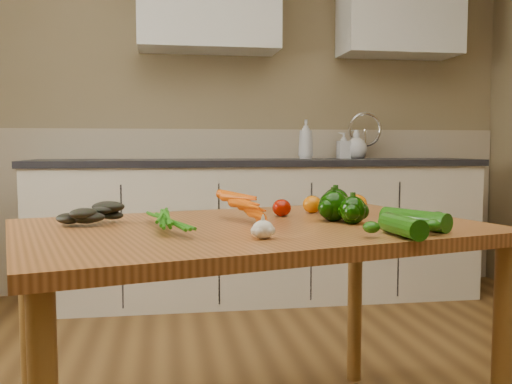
{
  "coord_description": "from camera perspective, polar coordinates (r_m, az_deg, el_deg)",
  "views": [
    {
      "loc": [
        -0.39,
        -1.43,
        0.98
      ],
      "look_at": [
        -0.08,
        0.53,
        0.82
      ],
      "focal_mm": 40.0,
      "sensor_mm": 36.0,
      "label": 1
    }
  ],
  "objects": [
    {
      "name": "zucchini_a",
      "position": [
        1.71,
        15.57,
        -2.66
      ],
      "size": [
        0.15,
        0.22,
        0.06
      ],
      "primitive_type": "cylinder",
      "rotation": [
        1.57,
        0.0,
        0.48
      ],
      "color": "#124807",
      "rests_on": "table"
    },
    {
      "name": "tomato_b",
      "position": [
        2.05,
        5.65,
        -1.25
      ],
      "size": [
        0.07,
        0.07,
        0.06
      ],
      "primitive_type": "ellipsoid",
      "color": "#D16405",
      "rests_on": "table"
    },
    {
      "name": "tomato_c",
      "position": [
        2.04,
        10.01,
        -1.21
      ],
      "size": [
        0.08,
        0.08,
        0.07
      ],
      "primitive_type": "ellipsoid",
      "color": "#D16405",
      "rests_on": "table"
    },
    {
      "name": "pepper_c",
      "position": [
        1.79,
        9.65,
        -1.8
      ],
      "size": [
        0.08,
        0.08,
        0.08
      ],
      "primitive_type": "sphere",
      "color": "black",
      "rests_on": "table"
    },
    {
      "name": "soap_bottle_b",
      "position": [
        3.93,
        8.76,
        4.63
      ],
      "size": [
        0.08,
        0.08,
        0.18
      ],
      "primitive_type": "imported",
      "rotation": [
        0.0,
        0.0,
        4.73
      ],
      "color": "silver",
      "rests_on": "counter_run"
    },
    {
      "name": "garlic_bulb",
      "position": [
        1.48,
        0.7,
        -3.77
      ],
      "size": [
        0.06,
        0.06,
        0.05
      ],
      "primitive_type": "ellipsoid",
      "color": "silver",
      "rests_on": "table"
    },
    {
      "name": "pepper_a",
      "position": [
        1.85,
        7.75,
        -1.41
      ],
      "size": [
        0.1,
        0.1,
        0.1
      ],
      "primitive_type": "sphere",
      "color": "black",
      "rests_on": "table"
    },
    {
      "name": "table",
      "position": [
        1.76,
        -0.31,
        -5.94
      ],
      "size": [
        1.57,
        1.21,
        0.74
      ],
      "rotation": [
        0.0,
        0.0,
        0.26
      ],
      "color": "#A15F2E",
      "rests_on": "ground"
    },
    {
      "name": "counter_run",
      "position": [
        3.7,
        0.35,
        -3.56
      ],
      "size": [
        2.84,
        0.64,
        1.14
      ],
      "color": "beige",
      "rests_on": "ground"
    },
    {
      "name": "soap_bottle_a",
      "position": [
        3.79,
        5.01,
        5.28
      ],
      "size": [
        0.12,
        0.12,
        0.26
      ],
      "primitive_type": "imported",
      "rotation": [
        0.0,
        0.0,
        2.93
      ],
      "color": "silver",
      "rests_on": "counter_run"
    },
    {
      "name": "pepper_b",
      "position": [
        1.96,
        7.95,
        -1.07
      ],
      "size": [
        0.09,
        0.09,
        0.09
      ],
      "primitive_type": "sphere",
      "color": "black",
      "rests_on": "table"
    },
    {
      "name": "room",
      "position": [
        1.67,
        4.74,
        13.7
      ],
      "size": [
        4.04,
        5.04,
        2.64
      ],
      "color": "brown",
      "rests_on": "ground"
    },
    {
      "name": "carrot_bunch",
      "position": [
        1.74,
        -3.35,
        -2.17
      ],
      "size": [
        0.3,
        0.26,
        0.07
      ],
      "primitive_type": null,
      "rotation": [
        0.0,
        0.0,
        0.26
      ],
      "color": "#E35805",
      "rests_on": "table"
    },
    {
      "name": "leafy_greens",
      "position": [
        1.82,
        -16.19,
        -1.58
      ],
      "size": [
        0.2,
        0.18,
        0.1
      ],
      "primitive_type": null,
      "color": "black",
      "rests_on": "table"
    },
    {
      "name": "soap_bottle_c",
      "position": [
        3.97,
        10.0,
        4.72
      ],
      "size": [
        0.17,
        0.17,
        0.19
      ],
      "primitive_type": "imported",
      "rotation": [
        0.0,
        0.0,
        4.55
      ],
      "color": "silver",
      "rests_on": "counter_run"
    },
    {
      "name": "tomato_a",
      "position": [
        1.95,
        2.59,
        -1.59
      ],
      "size": [
        0.06,
        0.06,
        0.06
      ],
      "primitive_type": "ellipsoid",
      "color": "#991102",
      "rests_on": "table"
    },
    {
      "name": "zucchini_b",
      "position": [
        1.56,
        14.43,
        -3.32
      ],
      "size": [
        0.07,
        0.18,
        0.06
      ],
      "primitive_type": "cylinder",
      "rotation": [
        1.57,
        0.0,
        0.08
      ],
      "color": "#124807",
      "rests_on": "table"
    }
  ]
}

